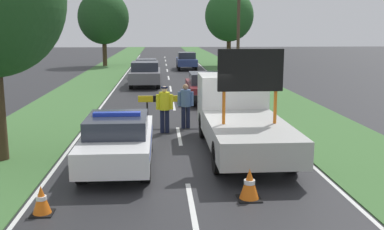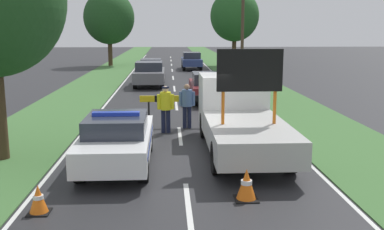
{
  "view_description": "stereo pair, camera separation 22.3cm",
  "coord_description": "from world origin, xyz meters",
  "px_view_note": "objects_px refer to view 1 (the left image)",
  "views": [
    {
      "loc": [
        -0.63,
        -12.89,
        3.69
      ],
      "look_at": [
        0.32,
        0.52,
        1.1
      ],
      "focal_mm": 42.0,
      "sensor_mm": 36.0,
      "label": 1
    },
    {
      "loc": [
        -0.41,
        -12.9,
        3.69
      ],
      "look_at": [
        0.32,
        0.52,
        1.1
      ],
      "focal_mm": 42.0,
      "sensor_mm": 36.0,
      "label": 2
    }
  ],
  "objects_px": {
    "traffic_cone_behind_barrier": "(101,120)",
    "traffic_cone_near_police": "(249,184)",
    "pedestrian_civilian": "(186,102)",
    "queued_car_suv_grey": "(145,74)",
    "roadside_tree_near_right": "(229,16)",
    "work_truck": "(239,116)",
    "traffic_cone_centre_front": "(243,115)",
    "queued_car_wagon_maroon": "(205,86)",
    "roadside_tree_near_left": "(103,18)",
    "traffic_cone_near_truck": "(41,200)",
    "queued_car_sedan_black": "(147,68)",
    "police_car": "(118,139)",
    "queued_car_hatch_blue": "(187,60)",
    "police_officer": "(165,105)",
    "utility_pole": "(238,35)",
    "road_barrier": "(183,101)"
  },
  "relations": [
    {
      "from": "police_car",
      "to": "queued_car_hatch_blue",
      "type": "relative_size",
      "value": 1.02
    },
    {
      "from": "queued_car_wagon_maroon",
      "to": "roadside_tree_near_left",
      "type": "xyz_separation_m",
      "value": [
        -7.81,
        22.83,
        4.01
      ]
    },
    {
      "from": "pedestrian_civilian",
      "to": "traffic_cone_near_truck",
      "type": "relative_size",
      "value": 2.77
    },
    {
      "from": "queued_car_suv_grey",
      "to": "queued_car_wagon_maroon",
      "type": "bearing_deg",
      "value": 116.75
    },
    {
      "from": "traffic_cone_behind_barrier",
      "to": "pedestrian_civilian",
      "type": "bearing_deg",
      "value": -2.02
    },
    {
      "from": "roadside_tree_near_left",
      "to": "roadside_tree_near_right",
      "type": "height_order",
      "value": "roadside_tree_near_right"
    },
    {
      "from": "traffic_cone_near_truck",
      "to": "queued_car_wagon_maroon",
      "type": "height_order",
      "value": "queued_car_wagon_maroon"
    },
    {
      "from": "utility_pole",
      "to": "roadside_tree_near_left",
      "type": "bearing_deg",
      "value": 121.69
    },
    {
      "from": "queued_car_wagon_maroon",
      "to": "queued_car_suv_grey",
      "type": "distance_m",
      "value": 7.26
    },
    {
      "from": "traffic_cone_near_police",
      "to": "roadside_tree_near_right",
      "type": "xyz_separation_m",
      "value": [
        4.99,
        35.91,
        4.6
      ]
    },
    {
      "from": "traffic_cone_behind_barrier",
      "to": "roadside_tree_near_right",
      "type": "distance_m",
      "value": 30.28
    },
    {
      "from": "queued_car_suv_grey",
      "to": "roadside_tree_near_left",
      "type": "bearing_deg",
      "value": -74.47
    },
    {
      "from": "pedestrian_civilian",
      "to": "traffic_cone_centre_front",
      "type": "xyz_separation_m",
      "value": [
        2.4,
        1.11,
        -0.72
      ]
    },
    {
      "from": "pedestrian_civilian",
      "to": "queued_car_wagon_maroon",
      "type": "height_order",
      "value": "pedestrian_civilian"
    },
    {
      "from": "traffic_cone_near_truck",
      "to": "queued_car_hatch_blue",
      "type": "distance_m",
      "value": 33.07
    },
    {
      "from": "queued_car_wagon_maroon",
      "to": "roadside_tree_near_left",
      "type": "height_order",
      "value": "roadside_tree_near_left"
    },
    {
      "from": "roadside_tree_near_right",
      "to": "work_truck",
      "type": "bearing_deg",
      "value": -98.06
    },
    {
      "from": "pedestrian_civilian",
      "to": "traffic_cone_behind_barrier",
      "type": "height_order",
      "value": "pedestrian_civilian"
    },
    {
      "from": "traffic_cone_behind_barrier",
      "to": "queued_car_wagon_maroon",
      "type": "xyz_separation_m",
      "value": [
        4.52,
        6.24,
        0.45
      ]
    },
    {
      "from": "traffic_cone_centre_front",
      "to": "traffic_cone_near_truck",
      "type": "bearing_deg",
      "value": -122.85
    },
    {
      "from": "police_officer",
      "to": "queued_car_wagon_maroon",
      "type": "xyz_separation_m",
      "value": [
        2.16,
        7.06,
        -0.24
      ]
    },
    {
      "from": "queued_car_hatch_blue",
      "to": "traffic_cone_centre_front",
      "type": "bearing_deg",
      "value": 92.17
    },
    {
      "from": "police_car",
      "to": "pedestrian_civilian",
      "type": "height_order",
      "value": "pedestrian_civilian"
    },
    {
      "from": "traffic_cone_centre_front",
      "to": "traffic_cone_behind_barrier",
      "type": "relative_size",
      "value": 0.85
    },
    {
      "from": "pedestrian_civilian",
      "to": "roadside_tree_near_left",
      "type": "distance_m",
      "value": 30.12
    },
    {
      "from": "queued_car_hatch_blue",
      "to": "queued_car_sedan_black",
      "type": "bearing_deg",
      "value": 61.61
    },
    {
      "from": "traffic_cone_centre_front",
      "to": "queued_car_suv_grey",
      "type": "height_order",
      "value": "queued_car_suv_grey"
    },
    {
      "from": "traffic_cone_behind_barrier",
      "to": "traffic_cone_near_police",
      "type": "bearing_deg",
      "value": -60.8
    },
    {
      "from": "police_car",
      "to": "roadside_tree_near_right",
      "type": "height_order",
      "value": "roadside_tree_near_right"
    },
    {
      "from": "queued_car_sedan_black",
      "to": "traffic_cone_near_police",
      "type": "bearing_deg",
      "value": 96.58
    },
    {
      "from": "pedestrian_civilian",
      "to": "queued_car_suv_grey",
      "type": "bearing_deg",
      "value": 83.29
    },
    {
      "from": "traffic_cone_centre_front",
      "to": "roadside_tree_near_right",
      "type": "relative_size",
      "value": 0.07
    },
    {
      "from": "police_car",
      "to": "pedestrian_civilian",
      "type": "xyz_separation_m",
      "value": [
        2.1,
        4.6,
        0.25
      ]
    },
    {
      "from": "traffic_cone_near_truck",
      "to": "queued_car_sedan_black",
      "type": "relative_size",
      "value": 0.15
    },
    {
      "from": "traffic_cone_near_truck",
      "to": "queued_car_wagon_maroon",
      "type": "bearing_deg",
      "value": 71.57
    },
    {
      "from": "pedestrian_civilian",
      "to": "queued_car_suv_grey",
      "type": "height_order",
      "value": "pedestrian_civilian"
    },
    {
      "from": "police_officer",
      "to": "queued_car_sedan_black",
      "type": "xyz_separation_m",
      "value": [
        -1.19,
        19.17,
        -0.27
      ]
    },
    {
      "from": "police_car",
      "to": "traffic_cone_centre_front",
      "type": "bearing_deg",
      "value": 56.11
    },
    {
      "from": "police_officer",
      "to": "traffic_cone_centre_front",
      "type": "bearing_deg",
      "value": -152.95
    },
    {
      "from": "traffic_cone_near_truck",
      "to": "utility_pole",
      "type": "relative_size",
      "value": 0.1
    },
    {
      "from": "queued_car_hatch_blue",
      "to": "police_officer",
      "type": "bearing_deg",
      "value": 84.89
    },
    {
      "from": "roadside_tree_near_right",
      "to": "police_car",
      "type": "bearing_deg",
      "value": -103.65
    },
    {
      "from": "work_truck",
      "to": "traffic_cone_centre_front",
      "type": "xyz_separation_m",
      "value": [
        0.91,
        4.13,
        -0.78
      ]
    },
    {
      "from": "queued_car_suv_grey",
      "to": "queued_car_hatch_blue",
      "type": "height_order",
      "value": "queued_car_suv_grey"
    },
    {
      "from": "pedestrian_civilian",
      "to": "utility_pole",
      "type": "height_order",
      "value": "utility_pole"
    },
    {
      "from": "road_barrier",
      "to": "queued_car_hatch_blue",
      "type": "height_order",
      "value": "queued_car_hatch_blue"
    },
    {
      "from": "roadside_tree_near_right",
      "to": "roadside_tree_near_left",
      "type": "bearing_deg",
      "value": 177.39
    },
    {
      "from": "traffic_cone_near_truck",
      "to": "queued_car_suv_grey",
      "type": "xyz_separation_m",
      "value": [
        1.45,
        20.63,
        0.52
      ]
    },
    {
      "from": "traffic_cone_centre_front",
      "to": "road_barrier",
      "type": "bearing_deg",
      "value": -164.66
    },
    {
      "from": "traffic_cone_near_police",
      "to": "traffic_cone_centre_front",
      "type": "xyz_separation_m",
      "value": [
        1.42,
        8.4,
        -0.08
      ]
    }
  ]
}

